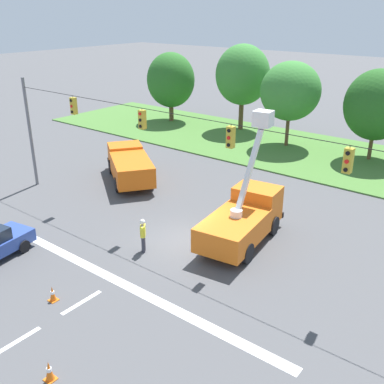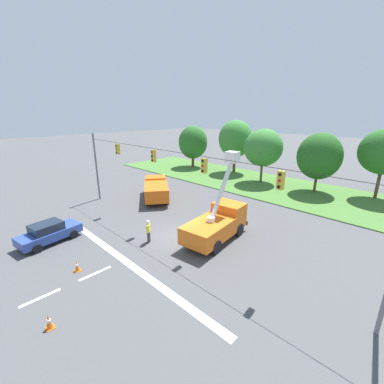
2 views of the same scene
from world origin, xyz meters
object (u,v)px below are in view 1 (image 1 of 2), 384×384
at_px(utility_truck_bucket_lift, 244,216).
at_px(utility_truck_support_near, 130,165).
at_px(tree_centre, 290,91).
at_px(traffic_cone_mid_right, 53,294).
at_px(road_worker, 143,233).
at_px(tree_east, 377,105).
at_px(traffic_cone_foreground_left, 49,371).
at_px(tree_west, 243,75).
at_px(tree_far_west, 171,80).

bearing_deg(utility_truck_bucket_lift, utility_truck_support_near, 166.86).
bearing_deg(tree_centre, traffic_cone_mid_right, -84.03).
bearing_deg(utility_truck_support_near, road_worker, -40.87).
height_order(utility_truck_support_near, road_worker, utility_truck_support_near).
xyz_separation_m(tree_centre, utility_truck_bucket_lift, (6.12, -16.81, -3.40)).
bearing_deg(traffic_cone_mid_right, tree_centre, 95.97).
bearing_deg(utility_truck_bucket_lift, road_worker, -128.82).
xyz_separation_m(tree_centre, tree_east, (6.93, 0.60, -0.39)).
distance_m(utility_truck_bucket_lift, utility_truck_support_near, 11.13).
height_order(traffic_cone_foreground_left, traffic_cone_mid_right, traffic_cone_foreground_left).
bearing_deg(traffic_cone_mid_right, tree_west, 107.39).
height_order(tree_west, tree_east, tree_west).
xyz_separation_m(tree_east, utility_truck_bucket_lift, (-0.82, -17.41, -3.02)).
distance_m(tree_far_west, utility_truck_support_near, 17.88).
bearing_deg(tree_far_west, tree_east, -0.53).
bearing_deg(tree_west, tree_centre, -20.56).
height_order(tree_far_west, utility_truck_support_near, tree_far_west).
bearing_deg(tree_west, traffic_cone_mid_right, -72.61).
bearing_deg(tree_east, tree_west, 172.55).
bearing_deg(utility_truck_support_near, utility_truck_bucket_lift, -13.14).
bearing_deg(tree_centre, traffic_cone_foreground_left, -77.73).
height_order(tree_centre, utility_truck_support_near, tree_centre).
distance_m(tree_far_west, road_worker, 27.53).
relative_size(tree_west, utility_truck_support_near, 1.23).
relative_size(tree_far_west, tree_west, 0.87).
height_order(tree_centre, tree_east, tree_centre).
bearing_deg(tree_east, utility_truck_bucket_lift, -92.68).
xyz_separation_m(tree_far_west, utility_truck_bucket_lift, (19.94, -17.60, -2.94)).
xyz_separation_m(tree_centre, traffic_cone_mid_right, (2.73, -26.10, -4.44)).
relative_size(road_worker, traffic_cone_mid_right, 2.60).
xyz_separation_m(tree_far_west, tree_west, (7.66, 1.52, 1.01)).
xyz_separation_m(tree_east, traffic_cone_mid_right, (-4.20, -26.70, -4.06)).
height_order(utility_truck_bucket_lift, traffic_cone_foreground_left, utility_truck_bucket_lift).
xyz_separation_m(utility_truck_bucket_lift, traffic_cone_foreground_left, (0.14, -11.97, -1.01)).
xyz_separation_m(tree_centre, utility_truck_support_near, (-4.73, -14.28, -3.60)).
bearing_deg(tree_west, tree_far_west, -168.76).
height_order(tree_west, traffic_cone_foreground_left, tree_west).
bearing_deg(tree_west, utility_truck_support_near, -85.02).
distance_m(tree_west, tree_centre, 6.61).
distance_m(tree_centre, utility_truck_bucket_lift, 18.21).
bearing_deg(tree_east, tree_far_west, 179.47).
relative_size(tree_east, utility_truck_bucket_lift, 1.10).
bearing_deg(tree_east, tree_centre, -175.04).
bearing_deg(tree_far_west, traffic_cone_foreground_left, -55.82).
relative_size(tree_far_west, tree_east, 1.00).
bearing_deg(tree_centre, utility_truck_support_near, -108.31).
xyz_separation_m(utility_truck_support_near, traffic_cone_foreground_left, (10.98, -14.50, -0.81)).
relative_size(utility_truck_support_near, traffic_cone_mid_right, 9.72).
bearing_deg(tree_far_west, road_worker, -52.35).
relative_size(utility_truck_bucket_lift, traffic_cone_mid_right, 9.49).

